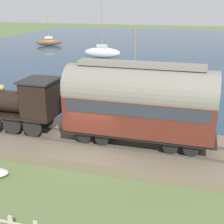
{
  "coord_description": "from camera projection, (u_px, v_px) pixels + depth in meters",
  "views": [
    {
      "loc": [
        -13.91,
        -5.22,
        7.9
      ],
      "look_at": [
        4.42,
        0.04,
        1.12
      ],
      "focal_mm": 50.0,
      "sensor_mm": 36.0,
      "label": 1
    }
  ],
  "objects": [
    {
      "name": "sailboat_white",
      "position": [
        102.0,
        52.0,
        46.24
      ],
      "size": [
        1.45,
        5.48,
        7.9
      ],
      "rotation": [
        0.0,
        0.0,
        0.08
      ],
      "color": "white",
      "rests_on": "harbor_water"
    },
    {
      "name": "rowboat_near_shore",
      "position": [
        117.0,
        87.0,
        29.55
      ],
      "size": [
        1.61,
        2.26,
        0.45
      ],
      "rotation": [
        0.0,
        0.0,
        -0.39
      ],
      "color": "beige",
      "rests_on": "harbor_water"
    },
    {
      "name": "sailboat_brown",
      "position": [
        49.0,
        42.0,
        58.98
      ],
      "size": [
        3.22,
        4.81,
        5.37
      ],
      "rotation": [
        0.0,
        0.0,
        0.47
      ],
      "color": "brown",
      "rests_on": "harbor_water"
    },
    {
      "name": "harbor_water",
      "position": [
        172.0,
        47.0,
        56.7
      ],
      "size": [
        80.0,
        80.0,
        0.01
      ],
      "color": "navy",
      "rests_on": "ground"
    },
    {
      "name": "passenger_coach",
      "position": [
        139.0,
        101.0,
        16.14
      ],
      "size": [
        2.43,
        8.04,
        4.44
      ],
      "color": "black",
      "rests_on": "rail_embankment"
    },
    {
      "name": "ground_plane",
      "position": [
        90.0,
        159.0,
        16.6
      ],
      "size": [
        200.0,
        200.0,
        0.0
      ],
      "primitive_type": "plane",
      "color": "#607542"
    },
    {
      "name": "steam_locomotive",
      "position": [
        22.0,
        102.0,
        18.15
      ],
      "size": [
        2.11,
        5.34,
        3.74
      ],
      "color": "black",
      "rests_on": "rail_embankment"
    },
    {
      "name": "sailboat_black",
      "position": [
        134.0,
        99.0,
        24.25
      ],
      "size": [
        2.79,
        5.97,
        6.42
      ],
      "rotation": [
        0.0,
        0.0,
        -0.21
      ],
      "color": "black",
      "rests_on": "harbor_water"
    },
    {
      "name": "rail_embankment",
      "position": [
        97.0,
        144.0,
        17.67
      ],
      "size": [
        5.39,
        56.0,
        0.62
      ],
      "color": "#756651",
      "rests_on": "ground"
    },
    {
      "name": "rowboat_off_pier",
      "position": [
        33.0,
        108.0,
        23.92
      ],
      "size": [
        2.0,
        2.62,
        0.38
      ],
      "rotation": [
        0.0,
        0.0,
        0.45
      ],
      "color": "silver",
      "rests_on": "harbor_water"
    }
  ]
}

